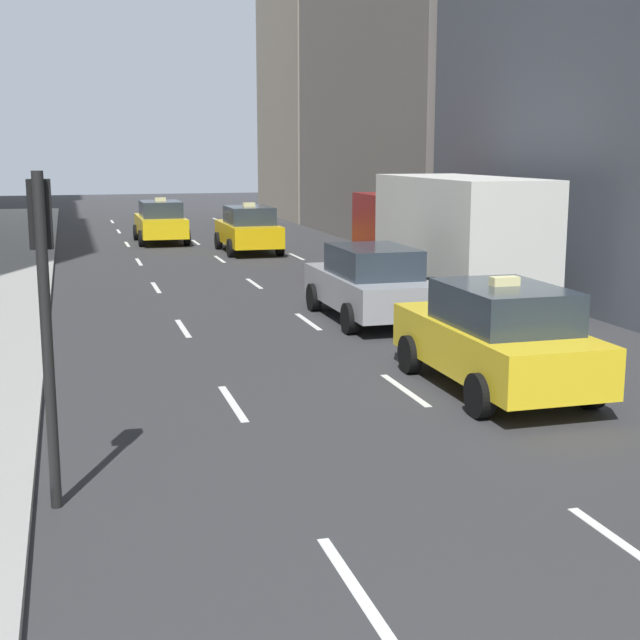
{
  "coord_description": "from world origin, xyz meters",
  "views": [
    {
      "loc": [
        -2.47,
        1.05,
        3.81
      ],
      "look_at": [
        1.08,
        13.63,
        1.3
      ],
      "focal_mm": 50.0,
      "sensor_mm": 36.0,
      "label": 1
    }
  ],
  "objects_px": {
    "sedan_black_near": "(370,283)",
    "box_truck": "(444,233)",
    "taxi_third": "(248,229)",
    "taxi_lead": "(161,222)",
    "traffic_light_pole": "(44,286)",
    "taxi_second": "(497,337)"
  },
  "relations": [
    {
      "from": "sedan_black_near",
      "to": "box_truck",
      "type": "bearing_deg",
      "value": 39.71
    },
    {
      "from": "taxi_third",
      "to": "box_truck",
      "type": "relative_size",
      "value": 0.52
    },
    {
      "from": "taxi_third",
      "to": "taxi_lead",
      "type": "bearing_deg",
      "value": 122.37
    },
    {
      "from": "box_truck",
      "to": "traffic_light_pole",
      "type": "relative_size",
      "value": 2.33
    },
    {
      "from": "taxi_second",
      "to": "box_truck",
      "type": "xyz_separation_m",
      "value": [
        2.8,
        8.54,
        0.83
      ]
    },
    {
      "from": "sedan_black_near",
      "to": "box_truck",
      "type": "height_order",
      "value": "box_truck"
    },
    {
      "from": "taxi_second",
      "to": "sedan_black_near",
      "type": "distance_m",
      "value": 6.21
    },
    {
      "from": "sedan_black_near",
      "to": "traffic_light_pole",
      "type": "relative_size",
      "value": 1.27
    },
    {
      "from": "taxi_lead",
      "to": "box_truck",
      "type": "height_order",
      "value": "box_truck"
    },
    {
      "from": "taxi_third",
      "to": "box_truck",
      "type": "xyz_separation_m",
      "value": [
        2.8,
        -11.66,
        0.83
      ]
    },
    {
      "from": "traffic_light_pole",
      "to": "sedan_black_near",
      "type": "bearing_deg",
      "value": 53.61
    },
    {
      "from": "taxi_lead",
      "to": "taxi_third",
      "type": "xyz_separation_m",
      "value": [
        2.8,
        -4.42,
        0.0
      ]
    },
    {
      "from": "taxi_lead",
      "to": "taxi_second",
      "type": "bearing_deg",
      "value": -83.51
    },
    {
      "from": "taxi_second",
      "to": "box_truck",
      "type": "height_order",
      "value": "box_truck"
    },
    {
      "from": "taxi_second",
      "to": "taxi_third",
      "type": "bearing_deg",
      "value": 90.0
    },
    {
      "from": "taxi_lead",
      "to": "box_truck",
      "type": "xyz_separation_m",
      "value": [
        5.6,
        -16.07,
        0.83
      ]
    },
    {
      "from": "taxi_second",
      "to": "traffic_light_pole",
      "type": "bearing_deg",
      "value": -156.44
    },
    {
      "from": "taxi_second",
      "to": "sedan_black_near",
      "type": "xyz_separation_m",
      "value": [
        0.0,
        6.21,
        -0.02
      ]
    },
    {
      "from": "taxi_lead",
      "to": "traffic_light_pole",
      "type": "distance_m",
      "value": 27.88
    },
    {
      "from": "box_truck",
      "to": "traffic_light_pole",
      "type": "height_order",
      "value": "traffic_light_pole"
    },
    {
      "from": "box_truck",
      "to": "traffic_light_pole",
      "type": "xyz_separation_m",
      "value": [
        -9.55,
        -11.48,
        0.7
      ]
    },
    {
      "from": "taxi_lead",
      "to": "traffic_light_pole",
      "type": "height_order",
      "value": "traffic_light_pole"
    }
  ]
}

